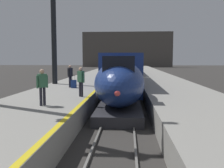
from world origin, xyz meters
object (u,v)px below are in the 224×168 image
(rolling_suitcase, at_px, (74,84))
(highspeed_train_main, at_px, (124,70))
(passenger_far_waiting, at_px, (81,79))
(passenger_near_edge, at_px, (70,74))
(passenger_mid_platform, at_px, (42,84))
(station_column_far, at_px, (53,14))

(rolling_suitcase, bearing_deg, highspeed_train_main, 72.04)
(passenger_far_waiting, bearing_deg, rolling_suitcase, 107.79)
(highspeed_train_main, height_order, rolling_suitcase, highspeed_train_main)
(highspeed_train_main, bearing_deg, rolling_suitcase, -107.96)
(highspeed_train_main, height_order, passenger_near_edge, highspeed_train_main)
(passenger_mid_platform, xyz_separation_m, passenger_far_waiting, (1.26, 2.84, 0.00))
(highspeed_train_main, xyz_separation_m, station_column_far, (-5.90, -7.98, 5.07))
(passenger_mid_platform, distance_m, passenger_far_waiting, 3.10)
(station_column_far, distance_m, passenger_far_waiting, 9.58)
(passenger_near_edge, bearing_deg, passenger_mid_platform, -86.55)
(passenger_far_waiting, bearing_deg, station_column_far, 116.77)
(passenger_far_waiting, height_order, rolling_suitcase, passenger_far_waiting)
(highspeed_train_main, xyz_separation_m, passenger_far_waiting, (-2.21, -15.30, 0.11))
(highspeed_train_main, height_order, passenger_far_waiting, highspeed_train_main)
(passenger_mid_platform, bearing_deg, passenger_far_waiting, 66.07)
(passenger_near_edge, relative_size, passenger_mid_platform, 1.00)
(station_column_far, xyz_separation_m, passenger_far_waiting, (3.69, -7.32, -4.96))
(station_column_far, bearing_deg, rolling_suitcase, -52.72)
(station_column_far, height_order, passenger_near_edge, station_column_far)
(station_column_far, xyz_separation_m, passenger_mid_platform, (2.43, -10.15, -4.96))
(highspeed_train_main, xyz_separation_m, passenger_near_edge, (-3.92, -10.62, 0.11))
(highspeed_train_main, relative_size, passenger_mid_platform, 22.35)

